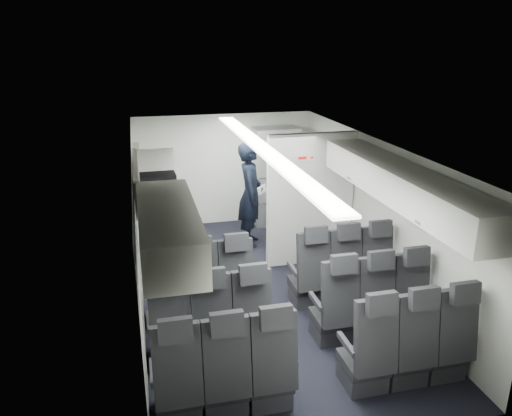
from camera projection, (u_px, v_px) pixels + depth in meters
name	position (u px, v px, depth m)	size (l,w,h in m)	color
cabin_shell	(263.00, 219.00, 6.92)	(3.41, 6.01, 2.16)	black
seat_row_front	(272.00, 283.00, 6.66)	(3.33, 0.56, 1.24)	black
seat_row_mid	(293.00, 318.00, 5.83)	(3.33, 0.56, 1.24)	black
seat_row_rear	(320.00, 364.00, 5.00)	(3.33, 0.56, 1.24)	black
overhead_bin_left_rear	(168.00, 229.00, 4.53)	(0.53, 1.80, 0.40)	silver
overhead_bin_left_front_open	(155.00, 189.00, 6.17)	(0.64, 1.70, 0.72)	#9E9E93
overhead_bin_right_rear	(442.00, 206.00, 5.15)	(0.53, 1.80, 0.40)	silver
overhead_bin_right_front	(367.00, 166.00, 6.76)	(0.53, 1.70, 0.40)	silver
bulkhead_partition	(310.00, 200.00, 7.89)	(1.40, 0.15, 2.13)	silver
galley_unit	(275.00, 176.00, 9.68)	(0.85, 0.52, 1.90)	#939399
boarding_door	(140.00, 205.00, 8.03)	(0.12, 1.27, 1.86)	silver
flight_attendant	(250.00, 194.00, 8.68)	(0.67, 0.44, 1.84)	black
carry_on_bag	(158.00, 184.00, 6.04)	(0.42, 0.30, 0.25)	black
papers	(262.00, 190.00, 8.65)	(0.19, 0.02, 0.14)	white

